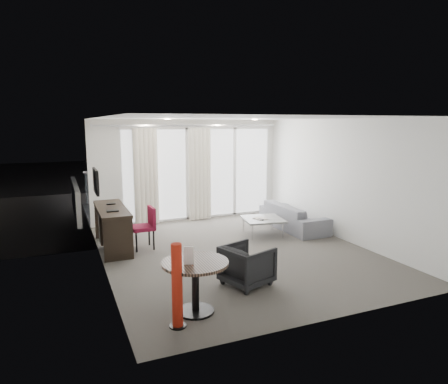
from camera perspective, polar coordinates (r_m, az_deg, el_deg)
name	(u,v)px	position (r m, az deg, el deg)	size (l,w,h in m)	color
floor	(236,251)	(7.98, 1.68, -8.49)	(5.00, 6.00, 0.00)	#4E4A44
ceiling	(236,118)	(7.58, 1.78, 10.52)	(5.00, 6.00, 0.00)	white
wall_left	(101,196)	(7.03, -17.16, -0.51)	(0.00, 6.00, 2.60)	silver
wall_right	(341,180)	(8.99, 16.41, 1.70)	(0.00, 6.00, 2.60)	silver
wall_front	(336,222)	(5.15, 15.69, -4.13)	(5.00, 0.00, 2.60)	silver
window_panel	(200,173)	(10.55, -3.50, 2.69)	(4.00, 0.02, 2.38)	white
window_frame	(200,173)	(10.53, -3.47, 2.68)	(4.10, 0.06, 2.44)	white
curtain_left	(146,177)	(10.01, -11.05, 2.14)	(0.60, 0.20, 2.38)	silver
curtain_right	(200,174)	(10.37, -3.46, 2.57)	(0.60, 0.20, 2.38)	silver
curtain_track	(190,125)	(10.21, -4.88, 9.47)	(4.80, 0.04, 0.04)	#B2B2B7
downlight_a	(167,119)	(8.79, -8.08, 10.27)	(0.12, 0.12, 0.02)	#FFE0B2
downlight_b	(255,119)	(9.54, 4.41, 10.29)	(0.12, 0.12, 0.02)	#FFE0B2
desk	(112,228)	(8.40, -15.64, -4.96)	(0.56, 1.78, 0.83)	black
tv	(96,181)	(8.46, -17.86, 1.48)	(0.05, 0.80, 0.50)	black
desk_chair	(143,228)	(8.21, -11.55, -5.08)	(0.46, 0.43, 0.85)	maroon
round_table	(195,287)	(5.47, -4.10, -13.38)	(0.89, 0.89, 0.71)	#36261C
menu_card	(189,264)	(5.24, -5.05, -10.17)	(0.13, 0.02, 0.24)	white
red_lamp	(177,286)	(5.06, -6.72, -13.18)	(0.22, 0.22, 1.08)	#A11D0E
tub_armchair	(247,265)	(6.35, 3.31, -10.38)	(0.68, 0.70, 0.63)	black
coffee_table	(263,227)	(9.11, 5.55, -4.93)	(0.86, 0.86, 0.39)	gray
remote	(261,221)	(8.93, 5.27, -4.14)	(0.05, 0.17, 0.02)	black
magazine	(260,220)	(9.02, 5.18, -3.99)	(0.22, 0.28, 0.02)	gray
sofa	(293,216)	(9.76, 9.86, -3.42)	(2.03, 0.79, 0.59)	slate
terrace_slab	(184,209)	(12.18, -5.79, -2.39)	(5.60, 3.00, 0.12)	#4D4D50
rattan_chair_a	(206,192)	(12.13, -2.62, -0.03)	(0.59, 0.59, 0.87)	brown
rattan_chair_b	(241,190)	(12.46, 2.37, 0.31)	(0.61, 0.61, 0.90)	brown
rattan_table	(225,200)	(11.68, 0.11, -1.21)	(0.54, 0.54, 0.54)	brown
balustrade	(171,184)	(13.45, -7.63, 1.16)	(5.50, 0.06, 1.05)	#B2B2B7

